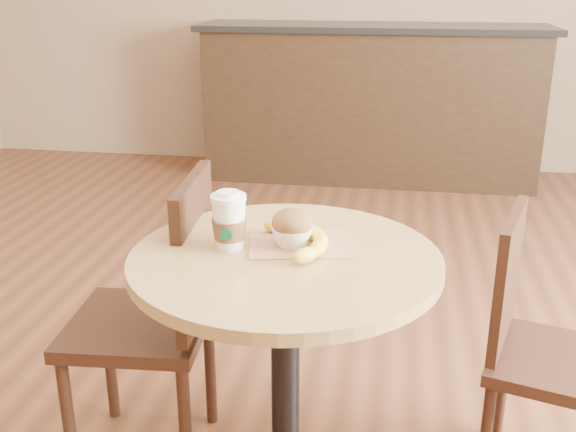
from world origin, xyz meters
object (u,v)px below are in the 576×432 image
Objects in this scene: coffee_cup at (229,223)px; muffin at (292,228)px; chair_left at (159,312)px; chair_right at (539,345)px; banana at (296,240)px; cafe_table at (285,334)px.

coffee_cup is 1.39× the size of muffin.
chair_left is at bearing 143.86° from coffee_cup.
coffee_cup is (0.25, -0.16, 0.34)m from chair_left.
chair_left reaches higher than muffin.
chair_right is at bearing 16.83° from muffin.
coffee_cup is 0.16m from banana.
cafe_table is 0.43m from chair_left.
muffin is at bearing 68.24° from chair_left.
cafe_table is at bearing 126.75° from chair_right.
muffin is (0.40, -0.13, 0.32)m from chair_left.
muffin is at bearing 80.95° from cafe_table.
chair_left is 6.19× the size of coffee_cup.
coffee_cup is at bearing 122.22° from chair_right.
chair_left is 0.45m from coffee_cup.
banana is at bearing 66.61° from cafe_table.
cafe_table is 0.23m from banana.
banana is (0.01, -0.01, -0.03)m from muffin.
coffee_cup reaches higher than cafe_table.
muffin is at bearing 111.03° from banana.
chair_left is 0.52m from banana.
cafe_table is at bearing -99.05° from muffin.
coffee_cup is at bearing -166.70° from muffin.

